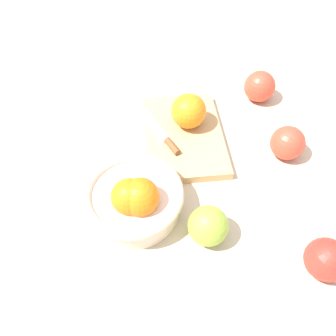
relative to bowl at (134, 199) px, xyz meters
name	(u,v)px	position (x,y,z in m)	size (l,w,h in m)	color
ground_plane	(189,160)	(0.12, -0.11, -0.04)	(2.40, 2.40, 0.00)	beige
bowl	(134,199)	(0.00, 0.00, 0.00)	(0.19, 0.19, 0.10)	beige
cutting_board	(183,136)	(0.19, -0.10, -0.03)	(0.25, 0.17, 0.02)	tan
orange_on_board	(190,111)	(0.21, -0.11, 0.02)	(0.08, 0.08, 0.08)	orange
knife	(164,137)	(0.17, -0.05, -0.01)	(0.14, 0.09, 0.01)	silver
apple_front_right	(260,86)	(0.32, -0.29, 0.00)	(0.07, 0.07, 0.07)	#D6422D
apple_mid_left	(208,226)	(-0.05, -0.13, 0.00)	(0.07, 0.07, 0.07)	#8EB738
apple_front_left	(326,259)	(-0.12, -0.32, 0.00)	(0.07, 0.07, 0.07)	red
apple_front_center	(288,143)	(0.14, -0.31, 0.00)	(0.07, 0.07, 0.07)	#D6422D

